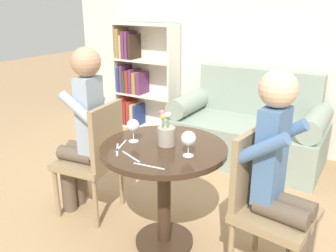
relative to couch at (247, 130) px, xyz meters
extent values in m
plane|color=tan|center=(0.00, -1.67, -0.31)|extent=(16.00, 16.00, 0.00)
cube|color=silver|center=(0.00, 0.43, 1.04)|extent=(5.20, 0.05, 2.70)
cylinder|color=#382619|center=(0.00, -1.67, 0.40)|extent=(0.80, 0.80, 0.03)
cylinder|color=#382619|center=(0.00, -1.67, 0.05)|extent=(0.09, 0.09, 0.66)
cylinder|color=#382619|center=(0.00, -1.67, -0.30)|extent=(0.40, 0.40, 0.03)
cube|color=gray|center=(0.00, -0.05, -0.10)|extent=(1.53, 0.80, 0.42)
cube|color=gray|center=(0.00, 0.27, 0.36)|extent=(1.31, 0.16, 0.50)
cylinder|color=gray|center=(-0.66, -0.05, 0.22)|extent=(0.22, 0.72, 0.22)
cylinder|color=gray|center=(0.66, -0.05, 0.22)|extent=(0.22, 0.72, 0.22)
cube|color=silver|center=(-1.45, 0.37, 0.36)|extent=(0.84, 0.02, 1.34)
cube|color=silver|center=(-1.85, 0.24, 0.36)|extent=(0.02, 0.28, 1.34)
cube|color=silver|center=(-1.04, 0.24, 0.36)|extent=(0.02, 0.28, 1.34)
cube|color=silver|center=(-1.45, 0.24, -0.30)|extent=(0.79, 0.28, 0.02)
cube|color=silver|center=(-1.45, 0.24, 0.14)|extent=(0.79, 0.28, 0.02)
cube|color=silver|center=(-1.45, 0.24, 0.58)|extent=(0.79, 0.28, 0.02)
cube|color=silver|center=(-1.45, 0.24, 1.02)|extent=(0.79, 0.28, 0.02)
cube|color=olive|center=(-1.80, 0.23, -0.14)|extent=(0.05, 0.23, 0.30)
cube|color=maroon|center=(-1.76, 0.23, -0.11)|extent=(0.03, 0.23, 0.37)
cube|color=maroon|center=(-1.73, 0.23, -0.13)|extent=(0.03, 0.23, 0.32)
cube|color=maroon|center=(-1.67, 0.23, -0.13)|extent=(0.05, 0.23, 0.32)
cube|color=tan|center=(-1.62, 0.23, -0.14)|extent=(0.05, 0.23, 0.29)
cube|color=navy|center=(-1.56, 0.23, -0.15)|extent=(0.04, 0.23, 0.28)
cube|color=navy|center=(-1.81, 0.23, 0.31)|extent=(0.04, 0.23, 0.32)
cube|color=#602D5B|center=(-1.76, 0.23, 0.32)|extent=(0.04, 0.23, 0.35)
cube|color=#234723|center=(-1.72, 0.23, 0.29)|extent=(0.03, 0.23, 0.28)
cube|color=maroon|center=(-1.67, 0.23, 0.29)|extent=(0.05, 0.23, 0.29)
cube|color=#602D5B|center=(-1.62, 0.23, 0.30)|extent=(0.04, 0.23, 0.31)
cube|color=olive|center=(-1.56, 0.23, 0.29)|extent=(0.05, 0.23, 0.28)
cube|color=#602D5B|center=(-1.50, 0.23, 0.29)|extent=(0.05, 0.23, 0.28)
cube|color=olive|center=(-1.80, 0.23, 0.77)|extent=(0.05, 0.23, 0.37)
cube|color=tan|center=(-1.76, 0.23, 0.73)|extent=(0.03, 0.23, 0.29)
cube|color=#602D5B|center=(-1.71, 0.23, 0.76)|extent=(0.04, 0.23, 0.34)
cube|color=#602D5B|center=(-1.66, 0.23, 0.76)|extent=(0.04, 0.23, 0.34)
cube|color=#332319|center=(-1.61, 0.23, 0.74)|extent=(0.04, 0.23, 0.30)
cylinder|color=#937A56|center=(-0.91, -1.47, -0.11)|extent=(0.04, 0.04, 0.40)
cylinder|color=#937A56|center=(-0.87, -1.82, -0.11)|extent=(0.04, 0.04, 0.40)
cylinder|color=#937A56|center=(-0.56, -1.42, -0.11)|extent=(0.04, 0.04, 0.40)
cylinder|color=#937A56|center=(-0.52, -1.78, -0.11)|extent=(0.04, 0.04, 0.40)
cube|color=#937A56|center=(-0.72, -1.62, 0.11)|extent=(0.47, 0.47, 0.05)
cube|color=#937A56|center=(-0.53, -1.60, 0.36)|extent=(0.09, 0.38, 0.45)
cylinder|color=#937A56|center=(0.92, -1.45, -0.11)|extent=(0.04, 0.04, 0.40)
cylinder|color=#937A56|center=(0.52, -1.76, -0.11)|extent=(0.04, 0.04, 0.40)
cylinder|color=#937A56|center=(0.56, -1.40, -0.11)|extent=(0.04, 0.04, 0.40)
cube|color=#937A56|center=(0.72, -1.60, 0.11)|extent=(0.47, 0.47, 0.05)
cube|color=#937A56|center=(0.53, -1.58, 0.36)|extent=(0.09, 0.38, 0.45)
cylinder|color=brown|center=(-0.88, -1.59, -0.09)|extent=(0.11, 0.11, 0.45)
cylinder|color=brown|center=(-0.87, -1.70, -0.09)|extent=(0.11, 0.11, 0.45)
cylinder|color=brown|center=(-0.77, -1.58, 0.19)|extent=(0.31, 0.15, 0.11)
cylinder|color=brown|center=(-0.76, -1.69, 0.19)|extent=(0.31, 0.15, 0.11)
cube|color=#93A3B2|center=(-0.66, -1.62, 0.49)|extent=(0.14, 0.21, 0.59)
cylinder|color=#93A3B2|center=(-0.67, -1.49, 0.59)|extent=(0.29, 0.10, 0.23)
cylinder|color=#93A3B2|center=(-0.64, -1.76, 0.59)|extent=(0.29, 0.10, 0.23)
sphere|color=tan|center=(-0.66, -1.62, 0.88)|extent=(0.21, 0.21, 0.21)
cylinder|color=brown|center=(0.88, -1.58, -0.09)|extent=(0.11, 0.11, 0.45)
cylinder|color=brown|center=(0.76, -1.67, 0.19)|extent=(0.31, 0.15, 0.11)
cylinder|color=brown|center=(0.77, -1.56, 0.19)|extent=(0.31, 0.15, 0.11)
cube|color=#4C709E|center=(0.66, -1.60, 0.47)|extent=(0.15, 0.21, 0.56)
cylinder|color=#4C709E|center=(0.64, -1.74, 0.56)|extent=(0.29, 0.11, 0.23)
cylinder|color=#4C709E|center=(0.67, -1.47, 0.56)|extent=(0.29, 0.11, 0.23)
sphere|color=beige|center=(0.66, -1.60, 0.85)|extent=(0.20, 0.20, 0.20)
cylinder|color=white|center=(-0.21, -1.70, 0.41)|extent=(0.06, 0.06, 0.00)
cylinder|color=white|center=(-0.21, -1.70, 0.45)|extent=(0.01, 0.01, 0.07)
sphere|color=white|center=(-0.21, -1.70, 0.52)|extent=(0.08, 0.08, 0.08)
sphere|color=maroon|center=(-0.21, -1.70, 0.51)|extent=(0.06, 0.06, 0.06)
cylinder|color=white|center=(0.20, -1.72, 0.41)|extent=(0.06, 0.06, 0.00)
cylinder|color=white|center=(0.20, -1.72, 0.45)|extent=(0.01, 0.01, 0.07)
sphere|color=white|center=(0.20, -1.72, 0.52)|extent=(0.09, 0.09, 0.09)
sphere|color=maroon|center=(0.20, -1.72, 0.51)|extent=(0.06, 0.06, 0.06)
cylinder|color=#9E9384|center=(0.00, -1.63, 0.47)|extent=(0.11, 0.11, 0.11)
cylinder|color=#4C7A42|center=(0.01, -1.64, 0.57)|extent=(0.01, 0.01, 0.08)
sphere|color=silver|center=(0.01, -1.64, 0.61)|extent=(0.04, 0.04, 0.04)
cylinder|color=#4C7A42|center=(-0.02, -1.64, 0.56)|extent=(0.00, 0.00, 0.07)
sphere|color=#EACC4C|center=(-0.02, -1.64, 0.60)|extent=(0.04, 0.04, 0.04)
cylinder|color=#4C7A42|center=(0.01, -1.63, 0.57)|extent=(0.01, 0.01, 0.09)
sphere|color=silver|center=(0.01, -1.63, 0.61)|extent=(0.04, 0.04, 0.04)
cylinder|color=#4C7A42|center=(-0.03, -1.64, 0.57)|extent=(0.01, 0.01, 0.09)
sphere|color=#D16684|center=(-0.03, -1.64, 0.62)|extent=(0.04, 0.04, 0.04)
cube|color=silver|center=(-0.08, -1.90, 0.41)|extent=(0.18, 0.08, 0.00)
cube|color=silver|center=(-0.22, -1.86, 0.41)|extent=(0.12, 0.16, 0.00)
cube|color=silver|center=(-0.24, -1.80, 0.41)|extent=(0.07, 0.18, 0.00)
cube|color=silver|center=(0.08, -1.96, 0.41)|extent=(0.19, 0.03, 0.00)
camera|label=1|loc=(1.09, -3.43, 1.28)|focal=38.00mm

